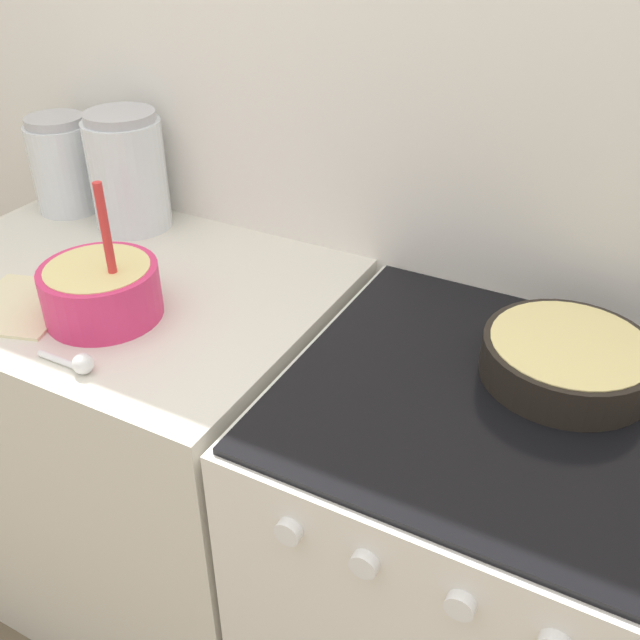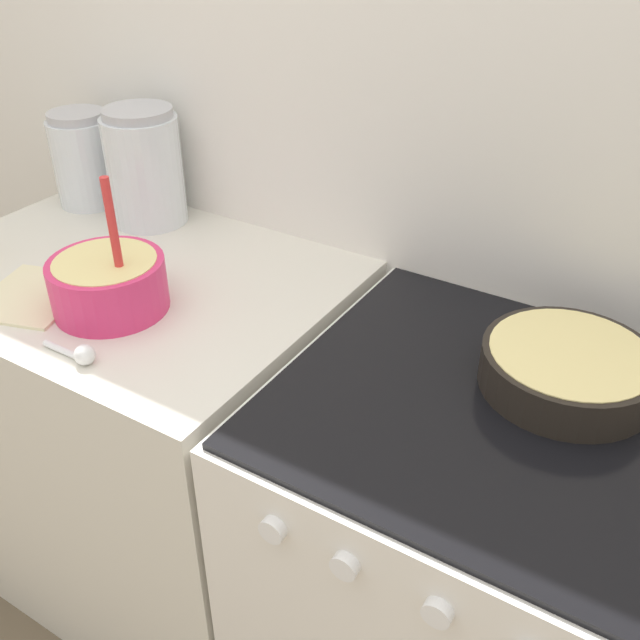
# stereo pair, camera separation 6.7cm
# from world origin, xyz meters

# --- Properties ---
(wall_back) EXTENTS (4.77, 0.05, 2.40)m
(wall_back) POSITION_xyz_m (0.00, 0.68, 1.20)
(wall_back) COLOR white
(wall_back) RESTS_ON ground_plane
(countertop_cabinet) EXTENTS (0.89, 0.66, 0.89)m
(countertop_cabinet) POSITION_xyz_m (-0.44, 0.33, 0.45)
(countertop_cabinet) COLOR silver
(countertop_cabinet) RESTS_ON ground_plane
(stove) EXTENTS (0.67, 0.67, 0.89)m
(stove) POSITION_xyz_m (0.35, 0.33, 0.45)
(stove) COLOR white
(stove) RESTS_ON ground_plane
(mixing_bowl) EXTENTS (0.22, 0.22, 0.27)m
(mixing_bowl) POSITION_xyz_m (-0.36, 0.22, 0.95)
(mixing_bowl) COLOR #E0336B
(mixing_bowl) RESTS_ON countertop_cabinet
(baking_pan) EXTENTS (0.28, 0.28, 0.07)m
(baking_pan) POSITION_xyz_m (0.44, 0.43, 0.93)
(baking_pan) COLOR black
(baking_pan) RESTS_ON stove
(storage_jar_left) EXTENTS (0.15, 0.15, 0.23)m
(storage_jar_left) POSITION_xyz_m (-0.77, 0.55, 0.99)
(storage_jar_left) COLOR silver
(storage_jar_left) RESTS_ON countertop_cabinet
(storage_jar_middle) EXTENTS (0.17, 0.17, 0.26)m
(storage_jar_middle) POSITION_xyz_m (-0.57, 0.55, 1.01)
(storage_jar_middle) COLOR silver
(storage_jar_middle) RESTS_ON countertop_cabinet
(recipe_page) EXTENTS (0.24, 0.25, 0.01)m
(recipe_page) POSITION_xyz_m (-0.52, 0.16, 0.90)
(recipe_page) COLOR beige
(recipe_page) RESTS_ON countertop_cabinet
(measuring_spoon) EXTENTS (0.12, 0.04, 0.04)m
(measuring_spoon) POSITION_xyz_m (-0.28, 0.06, 0.91)
(measuring_spoon) COLOR white
(measuring_spoon) RESTS_ON countertop_cabinet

